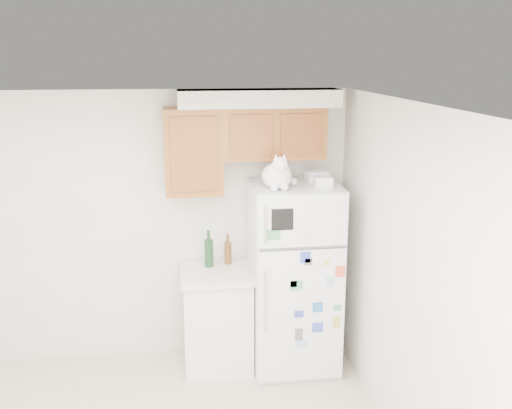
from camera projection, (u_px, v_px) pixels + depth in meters
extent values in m
cube|color=silver|center=(140.00, 228.00, 5.47)|extent=(3.80, 0.04, 2.50)
cube|color=silver|center=(428.00, 305.00, 3.81)|extent=(0.04, 4.00, 2.50)
cube|color=white|center=(111.00, 111.00, 3.24)|extent=(3.80, 4.00, 0.04)
cube|color=#8C5B1E|center=(273.00, 133.00, 5.25)|extent=(0.90, 0.33, 0.45)
cube|color=#8C5B1E|center=(193.00, 151.00, 5.19)|extent=(0.50, 0.33, 0.75)
cube|color=silver|center=(259.00, 98.00, 5.17)|extent=(1.40, 0.37, 0.15)
cube|color=white|center=(293.00, 277.00, 5.39)|extent=(0.76, 0.72, 1.70)
cube|color=white|center=(304.00, 221.00, 4.87)|extent=(0.74, 0.03, 0.44)
cube|color=white|center=(302.00, 316.00, 5.08)|extent=(0.74, 0.03, 1.19)
cube|color=#59595B|center=(303.00, 247.00, 4.93)|extent=(0.74, 0.03, 0.02)
cylinder|color=silver|center=(266.00, 224.00, 4.80)|extent=(0.02, 0.02, 0.32)
cylinder|color=silver|center=(265.00, 302.00, 4.97)|extent=(0.02, 0.02, 0.55)
cube|color=black|center=(282.00, 220.00, 4.82)|extent=(0.18, 0.00, 0.18)
cube|color=white|center=(284.00, 272.00, 4.94)|extent=(0.22, 0.00, 0.28)
cube|color=gold|center=(336.00, 322.00, 5.12)|extent=(0.07, 0.00, 0.10)
cube|color=#DFC84E|center=(326.00, 263.00, 4.97)|extent=(0.05, 0.00, 0.05)
cube|color=silver|center=(309.00, 238.00, 4.90)|extent=(0.07, 0.00, 0.06)
cube|color=#DB5236|center=(340.00, 271.00, 5.01)|extent=(0.08, 0.00, 0.10)
cube|color=#449657|center=(337.00, 308.00, 5.09)|extent=(0.07, 0.00, 0.05)
cube|color=#459959|center=(274.00, 235.00, 4.85)|extent=(0.11, 0.00, 0.09)
cube|color=#344CB7|center=(318.00, 327.00, 5.11)|extent=(0.09, 0.00, 0.09)
cube|color=#545359|center=(299.00, 334.00, 5.10)|extent=(0.07, 0.00, 0.11)
cube|color=#295EA6|center=(318.00, 307.00, 5.06)|extent=(0.09, 0.00, 0.09)
cube|color=white|center=(315.00, 256.00, 4.94)|extent=(0.06, 0.00, 0.08)
cube|color=#333EB5|center=(299.00, 314.00, 5.05)|extent=(0.08, 0.00, 0.06)
cube|color=#49484D|center=(308.00, 262.00, 4.95)|extent=(0.06, 0.00, 0.06)
cube|color=#95B0D4|center=(301.00, 344.00, 5.12)|extent=(0.10, 0.00, 0.07)
cube|color=#429373|center=(296.00, 285.00, 4.98)|extent=(0.11, 0.00, 0.09)
cube|color=#92BBCF|center=(330.00, 281.00, 5.02)|extent=(0.07, 0.00, 0.09)
cube|color=#3341B4|center=(305.00, 257.00, 4.93)|extent=(0.09, 0.00, 0.10)
cube|color=white|center=(217.00, 320.00, 5.45)|extent=(0.60, 0.60, 0.88)
cube|color=silver|center=(216.00, 274.00, 5.32)|extent=(0.64, 0.64, 0.04)
ellipsoid|color=white|center=(277.00, 176.00, 5.03)|extent=(0.25, 0.34, 0.21)
ellipsoid|color=white|center=(279.00, 173.00, 4.92)|extent=(0.18, 0.15, 0.20)
sphere|color=white|center=(280.00, 165.00, 4.85)|extent=(0.12, 0.12, 0.12)
cone|color=white|center=(276.00, 157.00, 4.83)|extent=(0.04, 0.04, 0.05)
cone|color=white|center=(284.00, 157.00, 4.84)|extent=(0.04, 0.04, 0.05)
cone|color=#D88C8C|center=(276.00, 158.00, 4.83)|extent=(0.02, 0.02, 0.03)
cone|color=#D88C8C|center=(284.00, 158.00, 4.84)|extent=(0.02, 0.02, 0.03)
sphere|color=white|center=(281.00, 168.00, 4.81)|extent=(0.05, 0.05, 0.05)
sphere|color=white|center=(274.00, 187.00, 4.91)|extent=(0.07, 0.07, 0.07)
sphere|color=white|center=(285.00, 187.00, 4.92)|extent=(0.07, 0.07, 0.07)
cylinder|color=white|center=(286.00, 181.00, 5.17)|extent=(0.15, 0.21, 0.07)
cube|color=white|center=(317.00, 177.00, 5.25)|extent=(0.20, 0.15, 0.10)
cube|color=white|center=(323.00, 182.00, 5.05)|extent=(0.16, 0.12, 0.09)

